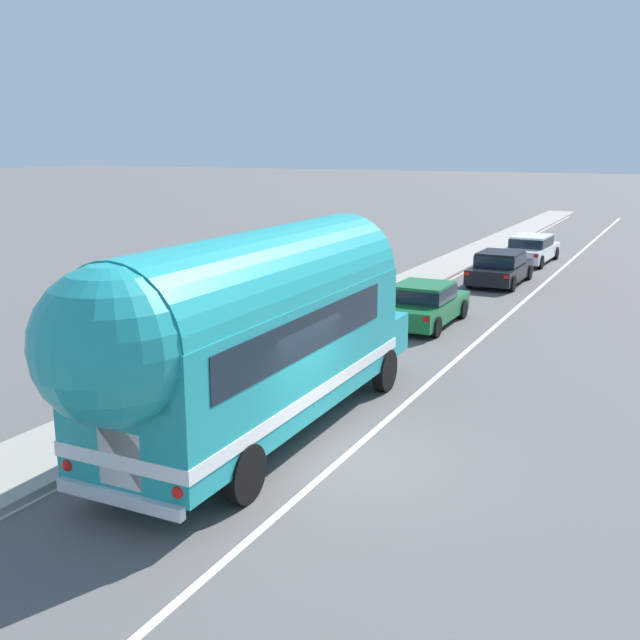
{
  "coord_description": "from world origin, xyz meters",
  "views": [
    {
      "loc": [
        5.42,
        -11.67,
        5.7
      ],
      "look_at": [
        -1.76,
        2.59,
        1.93
      ],
      "focal_mm": 41.8,
      "sensor_mm": 36.0,
      "label": 1
    }
  ],
  "objects_px": {
    "car_second": "(500,267)",
    "painted_bus": "(251,329)",
    "car_lead": "(424,303)",
    "car_third": "(531,248)"
  },
  "relations": [
    {
      "from": "painted_bus",
      "to": "car_lead",
      "type": "height_order",
      "value": "painted_bus"
    },
    {
      "from": "car_lead",
      "to": "car_third",
      "type": "bearing_deg",
      "value": 88.17
    },
    {
      "from": "painted_bus",
      "to": "car_third",
      "type": "distance_m",
      "value": 25.69
    },
    {
      "from": "car_second",
      "to": "car_third",
      "type": "distance_m",
      "value": 6.4
    },
    {
      "from": "painted_bus",
      "to": "car_lead",
      "type": "relative_size",
      "value": 2.54
    },
    {
      "from": "car_third",
      "to": "painted_bus",
      "type": "bearing_deg",
      "value": -90.5
    },
    {
      "from": "car_lead",
      "to": "car_third",
      "type": "xyz_separation_m",
      "value": [
        0.47,
        14.79,
        0.02
      ]
    },
    {
      "from": "painted_bus",
      "to": "car_lead",
      "type": "distance_m",
      "value": 10.98
    },
    {
      "from": "car_second",
      "to": "painted_bus",
      "type": "bearing_deg",
      "value": -90.64
    },
    {
      "from": "painted_bus",
      "to": "car_second",
      "type": "xyz_separation_m",
      "value": [
        0.22,
        19.25,
        -1.57
      ]
    }
  ]
}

